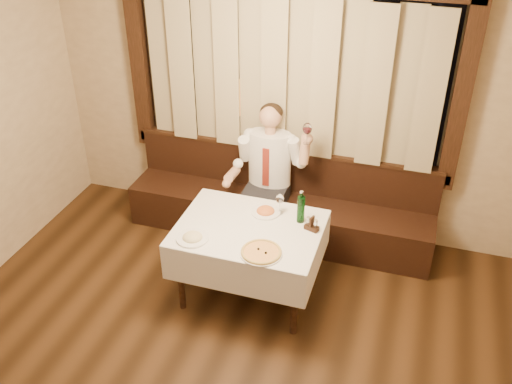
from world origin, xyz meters
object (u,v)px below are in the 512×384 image
(cruet_caddy, at_px, (312,225))
(pasta_cream, at_px, (192,235))
(pasta_red, at_px, (266,209))
(seated_man, at_px, (268,166))
(pizza, at_px, (261,252))
(dining_table, at_px, (249,237))
(green_bottle, at_px, (301,209))
(banquette, at_px, (279,208))

(cruet_caddy, bearing_deg, pasta_cream, -136.96)
(pasta_red, relative_size, seated_man, 0.18)
(pizza, xyz_separation_m, pasta_cream, (-0.62, 0.01, 0.02))
(pizza, distance_m, cruet_caddy, 0.56)
(pasta_red, relative_size, cruet_caddy, 1.96)
(dining_table, height_order, pasta_cream, pasta_cream)
(pizza, bearing_deg, green_bottle, 70.51)
(banquette, height_order, green_bottle, green_bottle)
(dining_table, height_order, pizza, pizza)
(banquette, xyz_separation_m, seated_man, (-0.10, -0.09, 0.54))
(banquette, distance_m, cruet_caddy, 1.15)
(pasta_red, height_order, pasta_cream, pasta_cream)
(seated_man, bearing_deg, banquette, 41.10)
(dining_table, distance_m, pasta_cream, 0.53)
(green_bottle, relative_size, seated_man, 0.21)
(banquette, distance_m, dining_table, 1.08)
(dining_table, relative_size, green_bottle, 4.06)
(green_bottle, bearing_deg, pasta_red, 173.38)
(pizza, height_order, green_bottle, green_bottle)
(pasta_red, relative_size, green_bottle, 0.86)
(banquette, bearing_deg, pizza, -81.06)
(pizza, bearing_deg, seated_man, 104.11)
(pizza, bearing_deg, pasta_red, 103.46)
(dining_table, relative_size, pizza, 3.58)
(pasta_red, distance_m, seated_man, 0.70)
(dining_table, distance_m, cruet_caddy, 0.57)
(seated_man, bearing_deg, green_bottle, -54.30)
(pizza, distance_m, pasta_red, 0.60)
(dining_table, relative_size, pasta_cream, 4.57)
(dining_table, xyz_separation_m, cruet_caddy, (0.53, 0.13, 0.15))
(pasta_red, relative_size, pasta_cream, 0.97)
(pasta_cream, relative_size, seated_man, 0.19)
(dining_table, distance_m, seated_man, 0.96)
(pasta_red, distance_m, cruet_caddy, 0.48)
(pizza, bearing_deg, dining_table, 123.06)
(banquette, distance_m, green_bottle, 1.07)
(pasta_red, xyz_separation_m, cruet_caddy, (0.46, -0.13, 0.01))
(banquette, height_order, pasta_red, banquette)
(pasta_red, bearing_deg, dining_table, -105.35)
(pasta_cream, relative_size, green_bottle, 0.89)
(dining_table, relative_size, seated_man, 0.86)
(banquette, bearing_deg, pasta_red, -84.63)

